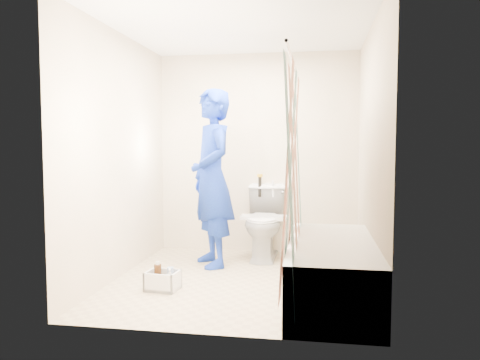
% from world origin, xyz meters
% --- Properties ---
extents(floor, '(2.60, 2.60, 0.00)m').
position_xyz_m(floor, '(0.00, 0.00, 0.00)').
color(floor, tan).
rests_on(floor, ground).
extents(ceiling, '(2.40, 2.60, 0.02)m').
position_xyz_m(ceiling, '(0.00, 0.00, 2.40)').
color(ceiling, white).
rests_on(ceiling, wall_back).
extents(wall_back, '(2.40, 0.02, 2.40)m').
position_xyz_m(wall_back, '(0.00, 1.30, 1.20)').
color(wall_back, beige).
rests_on(wall_back, ground).
extents(wall_front, '(2.40, 0.02, 2.40)m').
position_xyz_m(wall_front, '(0.00, -1.30, 1.20)').
color(wall_front, beige).
rests_on(wall_front, ground).
extents(wall_left, '(0.02, 2.60, 2.40)m').
position_xyz_m(wall_left, '(-1.20, 0.00, 1.20)').
color(wall_left, beige).
rests_on(wall_left, ground).
extents(wall_right, '(0.02, 2.60, 2.40)m').
position_xyz_m(wall_right, '(1.20, 0.00, 1.20)').
color(wall_right, beige).
rests_on(wall_right, ground).
extents(bathtub, '(0.70, 1.75, 0.50)m').
position_xyz_m(bathtub, '(0.85, -0.43, 0.27)').
color(bathtub, white).
rests_on(bathtub, ground).
extents(curtain_rod, '(0.02, 1.90, 0.02)m').
position_xyz_m(curtain_rod, '(0.52, -0.43, 1.95)').
color(curtain_rod, silver).
rests_on(curtain_rod, wall_back).
extents(shower_curtain, '(0.06, 1.75, 1.80)m').
position_xyz_m(shower_curtain, '(0.52, -0.43, 1.02)').
color(shower_curtain, silver).
rests_on(shower_curtain, curtain_rod).
extents(toilet, '(0.47, 0.83, 0.84)m').
position_xyz_m(toilet, '(0.14, 0.96, 0.42)').
color(toilet, white).
rests_on(toilet, ground).
extents(tank_lid, '(0.52, 0.23, 0.04)m').
position_xyz_m(tank_lid, '(0.14, 0.83, 0.49)').
color(tank_lid, silver).
rests_on(tank_lid, toilet).
extents(tank_internals, '(0.21, 0.07, 0.27)m').
position_xyz_m(tank_internals, '(0.09, 1.19, 0.83)').
color(tank_internals, black).
rests_on(tank_internals, toilet).
extents(plumber, '(0.75, 0.83, 1.90)m').
position_xyz_m(plumber, '(-0.39, 0.54, 0.95)').
color(plumber, '#0F1199').
rests_on(plumber, ground).
extents(cleaning_caddy, '(0.30, 0.25, 0.22)m').
position_xyz_m(cleaning_caddy, '(-0.63, -0.39, 0.08)').
color(cleaning_caddy, silver).
rests_on(cleaning_caddy, ground).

